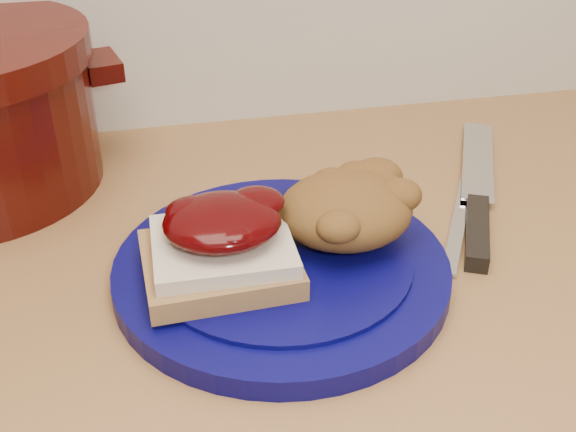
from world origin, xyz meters
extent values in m
cylinder|color=#060546|center=(0.06, 1.47, 0.91)|extent=(0.30, 0.30, 0.02)
cube|color=olive|center=(0.00, 1.45, 0.93)|extent=(0.13, 0.11, 0.02)
cube|color=beige|center=(0.01, 1.46, 0.95)|extent=(0.11, 0.10, 0.01)
ellipsoid|color=black|center=(0.01, 1.46, 0.97)|extent=(0.10, 0.09, 0.03)
ellipsoid|color=brown|center=(0.12, 1.48, 0.95)|extent=(0.12, 0.11, 0.06)
cube|color=black|center=(0.25, 1.49, 0.91)|extent=(0.06, 0.11, 0.02)
cube|color=silver|center=(0.31, 1.62, 0.91)|extent=(0.11, 0.18, 0.00)
cube|color=silver|center=(0.24, 1.51, 0.90)|extent=(0.10, 0.16, 0.00)
cube|color=#340905|center=(-0.08, 1.73, 1.01)|extent=(0.05, 0.07, 0.02)
camera|label=1|loc=(-0.04, 0.98, 1.27)|focal=45.00mm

